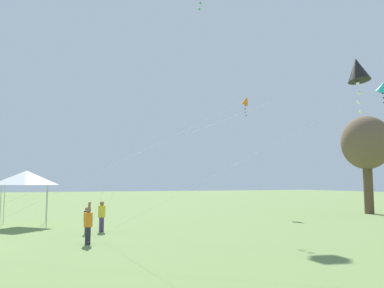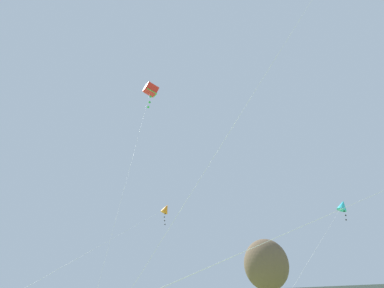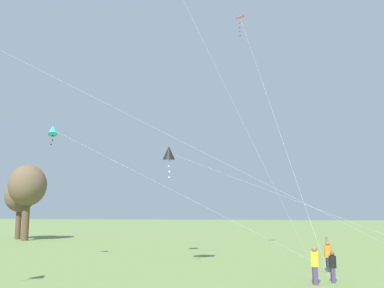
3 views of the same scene
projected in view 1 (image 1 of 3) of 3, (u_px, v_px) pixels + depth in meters
tree_far_right at (366, 144)px, 35.83m from camera, size 4.61×4.61×9.30m
festival_tent at (26, 178)px, 25.49m from camera, size 3.05×3.05×3.72m
person_yellow_shirt at (102, 215)px, 22.28m from camera, size 0.42×0.42×1.79m
person_orange_shirt at (88, 224)px, 17.71m from camera, size 0.41×0.41×1.98m
person_black_shirt at (87, 219)px, 21.31m from camera, size 0.35×0.35×1.50m
kite_black_diamond_0 at (357, 70)px, 16.65m from camera, size 7.75×19.86×8.51m
kite_cyan_diamond_2 at (382, 87)px, 24.01m from camera, size 1.74×18.72×9.55m
kite_orange_diamond_3 at (246, 101)px, 38.19m from camera, size 12.01×23.54×11.86m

